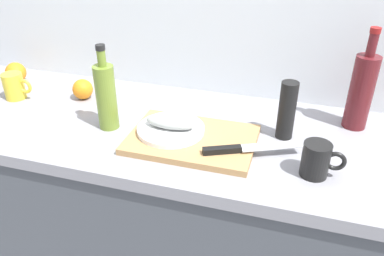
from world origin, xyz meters
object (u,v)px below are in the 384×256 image
Objects in this scene: fish_fillet at (171,122)px; wine_bottle at (361,90)px; white_plate at (171,129)px; orange_0 at (83,89)px; olive_oil_bottle at (106,96)px; pepper_mill at (287,110)px; chef_knife at (240,149)px; cutting_board at (192,139)px; coffee_mug_2 at (15,86)px; coffee_mug_1 at (317,160)px.

fish_fillet is 0.48× the size of wine_bottle.
white_plate is 2.80× the size of orange_0.
olive_oil_bottle reaches higher than pepper_mill.
chef_knife is 0.20m from pepper_mill.
wine_bottle is (0.48, 0.25, 0.12)m from cutting_board.
fish_fillet is at bearing -8.77° from coffee_mug_2.
coffee_mug_1 reaches higher than cutting_board.
wine_bottle reaches higher than fish_fillet.
white_plate is (-0.07, 0.01, 0.02)m from cutting_board.
white_plate is 0.03m from fish_fillet.
coffee_mug_2 is (-0.43, 0.10, -0.06)m from olive_oil_bottle.
fish_fillet is at bearing 170.19° from coffee_mug_1.
white_plate is 0.60m from wine_bottle.
fish_fillet is at bearing -156.68° from wine_bottle.
olive_oil_bottle is (-0.28, 0.02, 0.10)m from cutting_board.
white_plate is at bearing -156.68° from wine_bottle.
wine_bottle is at bearing 16.81° from chef_knife.
fish_fillet is 0.85× the size of pepper_mill.
orange_0 is at bearing 163.75° from coffee_mug_1.
pepper_mill is (0.11, 0.15, 0.06)m from chef_knife.
coffee_mug_2 reaches higher than white_plate.
coffee_mug_1 is 0.62× the size of pepper_mill.
coffee_mug_2 is (-1.19, -0.14, -0.08)m from wine_bottle.
coffee_mug_1 is at bearing -9.81° from fish_fillet.
coffee_mug_1 is at bearing -6.92° from olive_oil_bottle.
pepper_mill is at bearing -147.89° from wine_bottle.
pepper_mill is (0.26, 0.11, 0.08)m from cutting_board.
cutting_board is at bearing -3.02° from olive_oil_bottle.
cutting_board is 1.38× the size of chef_knife.
wine_bottle is 0.34m from coffee_mug_1.
orange_0 is (-0.95, -0.07, -0.09)m from wine_bottle.
olive_oil_bottle is at bearing -169.75° from pepper_mill.
coffee_mug_2 is 0.25m from orange_0.
orange_0 is at bearing 139.04° from olive_oil_bottle.
coffee_mug_2 is (-0.72, 0.11, 0.04)m from cutting_board.
pepper_mill is at bearing 29.52° from chef_knife.
wine_bottle is at bearing 4.03° from orange_0.
coffee_mug_2 reaches higher than chef_knife.
cutting_board is 5.11× the size of orange_0.
white_plate is at bearing 0.00° from fish_fillet.
wine_bottle reaches higher than chef_knife.
fish_fillet is 0.35m from pepper_mill.
olive_oil_bottle is 0.26m from orange_0.
fish_fillet reaches higher than cutting_board.
white_plate is 1.33× the size of fish_fillet.
coffee_mug_1 is (0.36, -0.06, 0.04)m from cutting_board.
cutting_board is 1.38× the size of olive_oil_bottle.
orange_0 is at bearing 157.28° from white_plate.
coffee_mug_2 reaches higher than fish_fillet.
white_plate is 0.23m from chef_knife.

